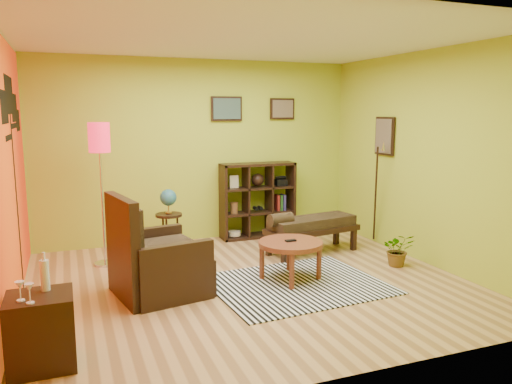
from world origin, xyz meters
name	(u,v)px	position (x,y,z in m)	size (l,w,h in m)	color
ground	(249,283)	(0.00, 0.00, 0.00)	(5.00, 5.00, 0.00)	tan
room_shell	(240,130)	(-0.09, 0.01, 1.80)	(5.04, 4.54, 2.82)	#ACC02F
zebra_rug	(297,284)	(0.51, -0.25, 0.01)	(1.96, 1.60, 0.01)	white
coffee_table	(291,247)	(0.51, -0.06, 0.41)	(0.77, 0.77, 0.49)	brown
armchair	(155,264)	(-1.09, 0.04, 0.34)	(1.09, 1.08, 1.13)	black
side_cabinet	(41,330)	(-2.20, -1.24, 0.30)	(0.50, 0.46, 0.91)	black
floor_lamp	(100,150)	(-1.53, 1.36, 1.51)	(0.28, 0.28, 1.87)	silver
globe_table	(168,205)	(-0.61, 1.65, 0.70)	(0.38, 0.38, 0.92)	black
cube_shelf	(259,200)	(0.91, 2.03, 0.60)	(1.20, 0.35, 1.20)	black
bench	(310,225)	(1.25, 0.88, 0.41)	(1.44, 0.71, 0.64)	black
potted_plant	(398,253)	(2.06, -0.07, 0.17)	(0.40, 0.44, 0.35)	#26661E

